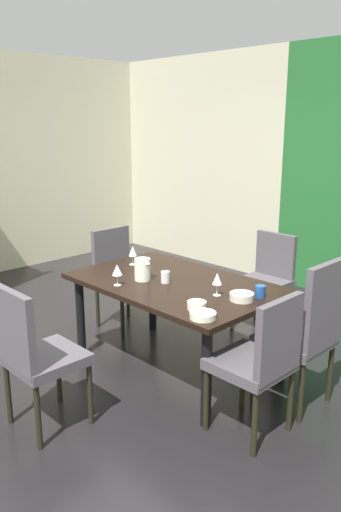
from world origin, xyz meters
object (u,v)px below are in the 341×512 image
Objects in this scene: dining_table at (174,292)px; wine_glass_near_shelf at (117,270)px; serving_bowl_front at (242,297)px; chair_left_far at (119,272)px; chair_right_far at (307,329)px; wine_glass_east at (217,279)px; pitcher_near_window at (143,269)px; cup_corner at (260,291)px; wine_glass_right at (133,251)px; serving_bowl_rear at (197,305)px; cup_west at (165,277)px; chair_head_far at (267,276)px; chair_right_near at (261,358)px; chair_head_near at (34,351)px; serving_bowl_center at (203,315)px.

wine_glass_near_shelf reaches higher than dining_table.
serving_bowl_front is at bearing 3.59° from dining_table.
serving_bowl_front is at bearing 82.50° from chair_left_far.
chair_right_far is 0.69m from wine_glass_east.
chair_left_far is 5.43× the size of pitcher_near_window.
serving_bowl_front is 0.16m from cup_corner.
cup_corner is (0.91, 0.56, -0.08)m from wine_glass_near_shelf.
wine_glass_right is at bearing 172.58° from dining_table.
serving_bowl_rear is 1.43× the size of cup_west.
chair_right_far is at bearing 136.11° from chair_head_far.
wine_glass_east is (0.41, -1.21, 0.33)m from chair_head_far.
chair_right_near reaches higher than cup_west.
chair_head_near is 1.57m from cup_corner.
chair_left_far is at bearing 161.69° from cup_west.
chair_head_near is 1.40m from chair_right_near.
pitcher_near_window is (-0.17, -0.08, 0.04)m from cup_west.
cup_corner is (0.05, 0.15, 0.02)m from serving_bowl_front.
wine_glass_east is 0.77m from wine_glass_near_shelf.
chair_head_far is 5.43× the size of serving_bowl_center.
chair_right_near is at bearing 5.48° from wine_glass_near_shelf.
cup_west is at bearing 107.22° from chair_right_far.
chair_head_near reaches higher than serving_bowl_front.
pitcher_near_window reaches higher than cup_west.
chair_head_near is 1.10m from pitcher_near_window.
wine_glass_near_shelf is 0.97× the size of serving_bowl_center.
chair_right_far is at bearing 14.01° from dining_table.
wine_glass_east reaches higher than cup_corner.
serving_bowl_rear is 0.74m from pitcher_near_window.
cup_west is at bearing -170.50° from serving_bowl_front.
chair_left_far reaches higher than serving_bowl_rear.
wine_glass_right is (-0.56, 1.28, 0.31)m from chair_head_near.
chair_head_near is at bearing -75.92° from wine_glass_near_shelf.
chair_right_far is 6.29× the size of serving_bowl_front.
wine_glass_east is (-0.57, 0.24, 0.32)m from chair_right_near.
serving_bowl_front is 2.02× the size of cup_corner.
wine_glass_right reaches higher than serving_bowl_front.
chair_right_far reaches higher than chair_left_far.
wine_glass_east is at bearing -165.45° from serving_bowl_front.
chair_head_far reaches higher than wine_glass_east.
chair_left_far reaches higher than serving_bowl_front.
chair_right_far is 0.48m from serving_bowl_front.
chair_right_far is 6.49× the size of wine_glass_near_shelf.
chair_head_far reaches higher than serving_bowl_front.
chair_head_far is 5.50× the size of wine_glass_right.
cup_corner is (0.02, 0.58, 0.02)m from serving_bowl_center.
wine_glass_east is 0.65m from pitcher_near_window.
chair_right_near is 0.53m from serving_bowl_front.
cup_west is 0.52× the size of pitcher_near_window.
serving_bowl_front is at bearing 62.44° from chair_head_near.
dining_table is 9.83× the size of wine_glass_near_shelf.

